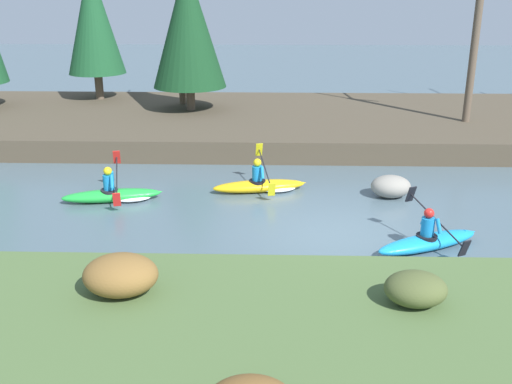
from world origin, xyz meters
TOP-DOWN VIEW (x-y plane):
  - ground_plane at (0.00, 0.00)m, footprint 90.00×90.00m
  - riverbank_near at (0.00, -5.97)m, footprint 44.00×6.12m
  - riverbank_far at (0.00, 10.43)m, footprint 44.00×9.32m
  - conifer_tree_left at (-9.32, 13.27)m, footprint 2.50×2.50m
  - conifer_tree_mid_left at (-4.90, 11.01)m, footprint 2.95×2.95m
  - bare_tree_upstream at (-5.41, 12.38)m, footprint 3.59×3.55m
  - bare_tree_mid_upstream at (5.83, 9.24)m, footprint 4.21×4.16m
  - shrub_clump_nearest at (-4.02, -4.48)m, footprint 1.26×1.05m
  - shrub_clump_third at (0.82, -4.69)m, footprint 1.02×0.85m
  - kayaker_lead at (2.09, -0.70)m, footprint 2.69×1.94m
  - kayaker_middle at (-1.78, 3.14)m, footprint 2.79×2.06m
  - kayaker_trailing at (-5.87, 2.21)m, footprint 2.79×2.05m
  - boulder_midstream at (1.85, 2.77)m, footprint 1.13×0.88m

SIDE VIEW (x-z plane):
  - ground_plane at x=0.00m, z-range 0.00..0.00m
  - kayaker_middle at x=-1.78m, z-range -0.40..0.80m
  - kayaker_trailing at x=-5.87m, z-range -0.40..0.80m
  - kayaker_lead at x=2.09m, z-range -0.38..0.82m
  - boulder_midstream at x=1.85m, z-range 0.00..0.64m
  - riverbank_far at x=0.00m, z-range 0.00..0.77m
  - riverbank_near at x=0.00m, z-range 0.00..0.85m
  - shrub_clump_third at x=0.82m, z-range 0.85..1.40m
  - shrub_clump_nearest at x=-4.02m, z-range 0.85..1.54m
  - bare_tree_upstream at x=-5.41m, z-range 0.58..7.10m
  - conifer_tree_mid_left at x=-4.90m, z-range 1.23..7.03m
  - conifer_tree_left at x=-9.32m, z-range 1.33..7.16m
  - bare_tree_mid_upstream at x=5.83m, z-range 0.54..8.25m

